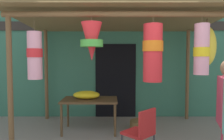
{
  "coord_description": "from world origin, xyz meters",
  "views": [
    {
      "loc": [
        -0.1,
        -3.29,
        1.62
      ],
      "look_at": [
        -0.09,
        0.99,
        1.38
      ],
      "focal_mm": 33.91,
      "sensor_mm": 36.0,
      "label": 1
    }
  ],
  "objects": [
    {
      "name": "shop_facade",
      "position": [
        0.0,
        2.6,
        2.0
      ],
      "size": [
        11.55,
        0.29,
        4.0
      ],
      "color": "#387056",
      "rests_on": "ground_plane"
    },
    {
      "name": "wicker_basket_by_table",
      "position": [
        0.53,
        1.46,
        0.1
      ],
      "size": [
        0.45,
        0.45,
        0.19
      ],
      "primitive_type": "cylinder",
      "color": "brown",
      "rests_on": "ground_plane"
    },
    {
      "name": "market_stall_canopy",
      "position": [
        0.09,
        1.06,
        2.26
      ],
      "size": [
        4.23,
        2.49,
        2.6
      ],
      "color": "brown",
      "rests_on": "ground_plane"
    },
    {
      "name": "folding_chair",
      "position": [
        0.36,
        -0.07,
        0.5
      ],
      "size": [
        0.57,
        0.57,
        0.84
      ],
      "color": "#AD1E1E",
      "rests_on": "ground_plane"
    },
    {
      "name": "flower_heap_on_table",
      "position": [
        -0.65,
        1.33,
        0.81
      ],
      "size": [
        0.58,
        0.41,
        0.17
      ],
      "color": "yellow",
      "rests_on": "display_table"
    },
    {
      "name": "display_table",
      "position": [
        -0.59,
        1.31,
        0.64
      ],
      "size": [
        1.2,
        0.74,
        0.72
      ],
      "color": "brown",
      "rests_on": "ground_plane"
    }
  ]
}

